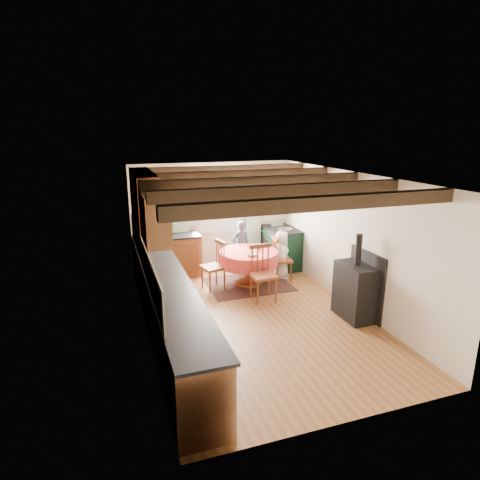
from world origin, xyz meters
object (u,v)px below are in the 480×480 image
object	(u,v)px
dining_table	(248,268)
chair_near	(264,274)
chair_left	(213,265)
cast_iron_stove	(356,277)
child_far	(241,247)
cup	(258,247)
child_right	(281,255)
chair_right	(282,258)
aga_range	(280,247)

from	to	relation	value
dining_table	chair_near	size ratio (longest dim) A/B	1.13
dining_table	chair_left	size ratio (longest dim) A/B	1.20
cast_iron_stove	child_far	bearing A→B (deg)	112.04
chair_left	cast_iron_stove	distance (m)	2.79
cup	child_right	bearing A→B (deg)	9.61
chair_right	child_far	distance (m)	0.98
dining_table	child_right	size ratio (longest dim) A/B	1.15
cup	cast_iron_stove	bearing A→B (deg)	-64.45
child_far	cup	xyz separation A→B (m)	(0.13, -0.70, 0.17)
child_right	cup	world-z (taller)	child_right
cast_iron_stove	child_right	distance (m)	2.17
chair_right	aga_range	bearing A→B (deg)	-14.69
chair_left	child_right	world-z (taller)	child_right
chair_right	aga_range	xyz separation A→B (m)	(0.31, 0.75, 0.00)
chair_near	chair_right	xyz separation A→B (m)	(0.77, 0.89, -0.06)
cup	chair_left	bearing A→B (deg)	-177.92
dining_table	child_far	bearing A→B (deg)	83.67
dining_table	chair_near	xyz separation A→B (m)	(-0.00, -0.83, 0.17)
chair_near	chair_left	bearing A→B (deg)	131.22
dining_table	cup	size ratio (longest dim) A/B	12.43
chair_left	child_far	distance (m)	1.11
dining_table	chair_left	bearing A→B (deg)	178.87
chair_near	aga_range	size ratio (longest dim) A/B	1.03
chair_left	chair_right	world-z (taller)	chair_left
cup	dining_table	bearing A→B (deg)	-167.16
chair_right	cast_iron_stove	distance (m)	2.10
chair_left	chair_right	bearing A→B (deg)	78.79
chair_left	aga_range	distance (m)	1.99
chair_near	cup	world-z (taller)	chair_near
chair_near	child_right	xyz separation A→B (m)	(0.79, 0.97, -0.01)
chair_near	child_far	bearing A→B (deg)	86.75
dining_table	child_right	distance (m)	0.82
child_far	child_right	bearing A→B (deg)	127.54
child_far	aga_range	bearing A→B (deg)	171.72
chair_left	child_right	bearing A→B (deg)	81.87
dining_table	chair_left	distance (m)	0.76
chair_right	child_right	bearing A→B (deg)	-5.54
dining_table	chair_right	distance (m)	0.78
chair_right	cup	world-z (taller)	chair_right
dining_table	child_right	bearing A→B (deg)	10.50
dining_table	cup	bearing A→B (deg)	12.84
aga_range	cast_iron_stove	world-z (taller)	cast_iron_stove
chair_near	cast_iron_stove	bearing A→B (deg)	-44.25
aga_range	cup	xyz separation A→B (m)	(-0.86, -0.77, 0.29)
dining_table	chair_near	bearing A→B (deg)	-90.15
dining_table	chair_near	world-z (taller)	chair_near
aga_range	cast_iron_stove	size ratio (longest dim) A/B	0.69
chair_left	child_far	xyz separation A→B (m)	(0.83, 0.73, 0.10)
child_right	cup	distance (m)	0.63
cast_iron_stove	child_right	size ratio (longest dim) A/B	1.42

